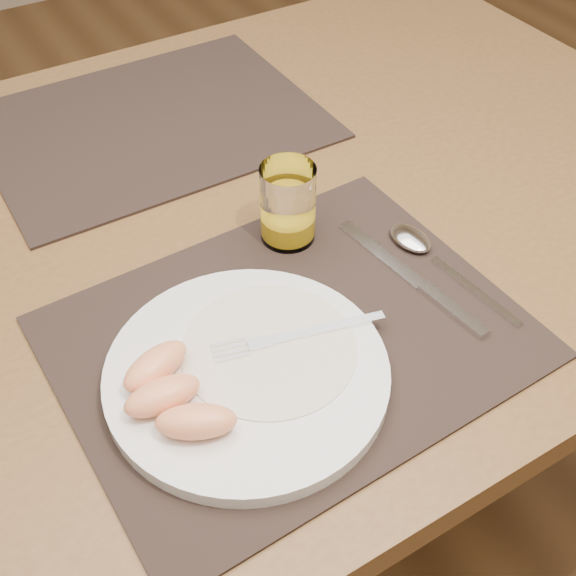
{
  "coord_description": "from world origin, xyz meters",
  "views": [
    {
      "loc": [
        -0.26,
        -0.63,
        1.3
      ],
      "look_at": [
        0.01,
        -0.17,
        0.77
      ],
      "focal_mm": 45.0,
      "sensor_mm": 36.0,
      "label": 1
    }
  ],
  "objects_px": {
    "knife": "(421,285)",
    "juice_glass": "(288,207)",
    "spoon": "(419,245)",
    "table": "(211,266)",
    "fork": "(285,338)",
    "placemat_far": "(152,123)",
    "placemat_near": "(291,337)",
    "plate": "(247,373)"
  },
  "relations": [
    {
      "from": "juice_glass",
      "to": "fork",
      "type": "bearing_deg",
      "value": -122.1
    },
    {
      "from": "placemat_near",
      "to": "placemat_far",
      "type": "xyz_separation_m",
      "value": [
        0.04,
        0.44,
        0.0
      ]
    },
    {
      "from": "table",
      "to": "juice_glass",
      "type": "bearing_deg",
      "value": -54.6
    },
    {
      "from": "placemat_near",
      "to": "plate",
      "type": "distance_m",
      "value": 0.07
    },
    {
      "from": "knife",
      "to": "juice_glass",
      "type": "xyz_separation_m",
      "value": [
        -0.08,
        0.15,
        0.04
      ]
    },
    {
      "from": "placemat_near",
      "to": "juice_glass",
      "type": "height_order",
      "value": "juice_glass"
    },
    {
      "from": "table",
      "to": "knife",
      "type": "relative_size",
      "value": 6.35
    },
    {
      "from": "spoon",
      "to": "juice_glass",
      "type": "distance_m",
      "value": 0.15
    },
    {
      "from": "plate",
      "to": "knife",
      "type": "xyz_separation_m",
      "value": [
        0.22,
        0.01,
        -0.01
      ]
    },
    {
      "from": "placemat_near",
      "to": "knife",
      "type": "xyz_separation_m",
      "value": [
        0.16,
        -0.01,
        0.0
      ]
    },
    {
      "from": "placemat_near",
      "to": "placemat_far",
      "type": "height_order",
      "value": "same"
    },
    {
      "from": "placemat_far",
      "to": "fork",
      "type": "relative_size",
      "value": 2.6
    },
    {
      "from": "placemat_far",
      "to": "plate",
      "type": "bearing_deg",
      "value": -102.47
    },
    {
      "from": "placemat_near",
      "to": "plate",
      "type": "bearing_deg",
      "value": -158.21
    },
    {
      "from": "fork",
      "to": "spoon",
      "type": "height_order",
      "value": "fork"
    },
    {
      "from": "table",
      "to": "placemat_far",
      "type": "relative_size",
      "value": 3.11
    },
    {
      "from": "placemat_far",
      "to": "fork",
      "type": "distance_m",
      "value": 0.46
    },
    {
      "from": "knife",
      "to": "juice_glass",
      "type": "relative_size",
      "value": 2.33
    },
    {
      "from": "plate",
      "to": "fork",
      "type": "xyz_separation_m",
      "value": [
        0.05,
        0.01,
        0.01
      ]
    },
    {
      "from": "plate",
      "to": "fork",
      "type": "height_order",
      "value": "fork"
    },
    {
      "from": "plate",
      "to": "fork",
      "type": "relative_size",
      "value": 1.56
    },
    {
      "from": "knife",
      "to": "spoon",
      "type": "height_order",
      "value": "spoon"
    },
    {
      "from": "fork",
      "to": "juice_glass",
      "type": "bearing_deg",
      "value": 57.9
    },
    {
      "from": "knife",
      "to": "juice_glass",
      "type": "height_order",
      "value": "juice_glass"
    },
    {
      "from": "table",
      "to": "juice_glass",
      "type": "relative_size",
      "value": 14.83
    },
    {
      "from": "placemat_near",
      "to": "plate",
      "type": "relative_size",
      "value": 1.67
    },
    {
      "from": "plate",
      "to": "juice_glass",
      "type": "xyz_separation_m",
      "value": [
        0.14,
        0.16,
        0.03
      ]
    },
    {
      "from": "fork",
      "to": "knife",
      "type": "relative_size",
      "value": 0.79
    },
    {
      "from": "table",
      "to": "plate",
      "type": "height_order",
      "value": "plate"
    },
    {
      "from": "spoon",
      "to": "fork",
      "type": "bearing_deg",
      "value": -166.6
    },
    {
      "from": "table",
      "to": "spoon",
      "type": "xyz_separation_m",
      "value": [
        0.18,
        -0.18,
        0.09
      ]
    },
    {
      "from": "placemat_far",
      "to": "juice_glass",
      "type": "relative_size",
      "value": 4.77
    },
    {
      "from": "table",
      "to": "plate",
      "type": "relative_size",
      "value": 5.19
    },
    {
      "from": "placemat_far",
      "to": "spoon",
      "type": "bearing_deg",
      "value": -69.27
    },
    {
      "from": "fork",
      "to": "knife",
      "type": "height_order",
      "value": "fork"
    },
    {
      "from": "fork",
      "to": "juice_glass",
      "type": "height_order",
      "value": "juice_glass"
    },
    {
      "from": "fork",
      "to": "knife",
      "type": "distance_m",
      "value": 0.17
    },
    {
      "from": "spoon",
      "to": "juice_glass",
      "type": "xyz_separation_m",
      "value": [
        -0.12,
        0.1,
        0.04
      ]
    },
    {
      "from": "spoon",
      "to": "placemat_near",
      "type": "bearing_deg",
      "value": -169.34
    },
    {
      "from": "plate",
      "to": "spoon",
      "type": "bearing_deg",
      "value": 13.55
    },
    {
      "from": "fork",
      "to": "juice_glass",
      "type": "relative_size",
      "value": 1.84
    },
    {
      "from": "placemat_far",
      "to": "spoon",
      "type": "xyz_separation_m",
      "value": [
        0.15,
        -0.4,
        0.01
      ]
    }
  ]
}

